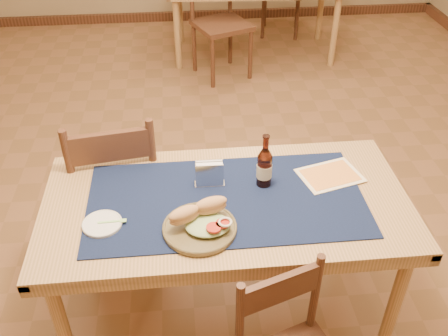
{
  "coord_description": "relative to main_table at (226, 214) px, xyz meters",
  "views": [
    {
      "loc": [
        -0.17,
        -2.45,
        2.16
      ],
      "look_at": [
        0.0,
        -0.7,
        0.85
      ],
      "focal_mm": 40.0,
      "sensor_mm": 36.0,
      "label": 1
    }
  ],
  "objects": [
    {
      "name": "napkin_holder",
      "position": [
        -0.06,
        0.11,
        0.14
      ],
      "size": [
        0.13,
        0.05,
        0.12
      ],
      "color": "silver",
      "rests_on": "placemat"
    },
    {
      "name": "fork",
      "position": [
        -0.47,
        -0.11,
        0.1
      ],
      "size": [
        0.12,
        0.02,
        0.0
      ],
      "color": "#9CE37C",
      "rests_on": "side_plate"
    },
    {
      "name": "chair_main_far",
      "position": [
        -0.54,
        0.46,
        -0.16
      ],
      "size": [
        0.51,
        0.51,
        0.98
      ],
      "color": "#4E2B1C",
      "rests_on": "ground"
    },
    {
      "name": "beer_bottle",
      "position": [
        0.18,
        0.09,
        0.18
      ],
      "size": [
        0.07,
        0.07,
        0.26
      ],
      "color": "#41160B",
      "rests_on": "placemat"
    },
    {
      "name": "menu_card",
      "position": [
        0.49,
        0.12,
        0.09
      ],
      "size": [
        0.32,
        0.27,
        0.01
      ],
      "color": "#F8E4BB",
      "rests_on": "placemat"
    },
    {
      "name": "chair_back_near",
      "position": [
        0.22,
        2.8,
        -0.15
      ],
      "size": [
        0.6,
        0.6,
        0.99
      ],
      "color": "#4E2B1C",
      "rests_on": "ground"
    },
    {
      "name": "main_table",
      "position": [
        0.0,
        0.0,
        0.0
      ],
      "size": [
        1.6,
        0.8,
        0.75
      ],
      "color": "tan",
      "rests_on": "ground"
    },
    {
      "name": "placemat",
      "position": [
        0.0,
        0.0,
        0.09
      ],
      "size": [
        1.2,
        0.6,
        0.01
      ],
      "primitive_type": "cube",
      "color": "#101A3E",
      "rests_on": "main_table"
    },
    {
      "name": "sandwich_plate",
      "position": [
        -0.12,
        -0.18,
        0.12
      ],
      "size": [
        0.3,
        0.3,
        0.12
      ],
      "color": "brown",
      "rests_on": "placemat"
    },
    {
      "name": "side_plate",
      "position": [
        -0.52,
        -0.11,
        0.1
      ],
      "size": [
        0.16,
        0.16,
        0.01
      ],
      "color": "silver",
      "rests_on": "placemat"
    },
    {
      "name": "baseboard",
      "position": [
        0.0,
        0.8,
        -0.62
      ],
      "size": [
        6.0,
        7.0,
        0.1
      ],
      "color": "#4E2B1C",
      "rests_on": "ground"
    }
  ]
}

